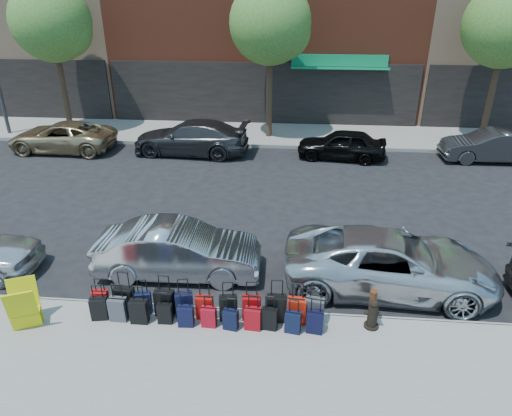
# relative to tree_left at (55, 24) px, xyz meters

# --- Properties ---
(ground) EXTENTS (120.00, 120.00, 0.00)m
(ground) POSITION_rel_tree_left_xyz_m (9.86, -9.50, -5.41)
(ground) COLOR black
(ground) RESTS_ON ground
(sidewalk_near) EXTENTS (60.00, 4.00, 0.15)m
(sidewalk_near) POSITION_rel_tree_left_xyz_m (9.86, -16.00, -5.34)
(sidewalk_near) COLOR gray
(sidewalk_near) RESTS_ON ground
(sidewalk_far) EXTENTS (60.00, 4.00, 0.15)m
(sidewalk_far) POSITION_rel_tree_left_xyz_m (9.86, 0.50, -5.34)
(sidewalk_far) COLOR gray
(sidewalk_far) RESTS_ON ground
(curb_near) EXTENTS (60.00, 0.08, 0.15)m
(curb_near) POSITION_rel_tree_left_xyz_m (9.86, -13.98, -5.34)
(curb_near) COLOR gray
(curb_near) RESTS_ON ground
(curb_far) EXTENTS (60.00, 0.08, 0.15)m
(curb_far) POSITION_rel_tree_left_xyz_m (9.86, -1.52, -5.34)
(curb_far) COLOR gray
(curb_far) RESTS_ON ground
(tree_left) EXTENTS (3.80, 3.80, 7.27)m
(tree_left) POSITION_rel_tree_left_xyz_m (0.00, 0.00, 0.00)
(tree_left) COLOR black
(tree_left) RESTS_ON sidewalk_far
(tree_center) EXTENTS (3.80, 3.80, 7.27)m
(tree_center) POSITION_rel_tree_left_xyz_m (10.50, 0.00, 0.00)
(tree_center) COLOR black
(tree_center) RESTS_ON sidewalk_far
(tree_right) EXTENTS (3.80, 3.80, 7.27)m
(tree_right) POSITION_rel_tree_left_xyz_m (21.00, 0.00, 0.00)
(tree_right) COLOR black
(tree_right) RESTS_ON sidewalk_far
(suitcase_front_0) EXTENTS (0.37, 0.21, 0.86)m
(suitcase_front_0) POSITION_rel_tree_left_xyz_m (7.32, -14.29, -4.99)
(suitcase_front_0) COLOR #A80A0C
(suitcase_front_0) RESTS_ON sidewalk_near
(suitcase_front_1) EXTENTS (0.47, 0.30, 1.07)m
(suitcase_front_1) POSITION_rel_tree_left_xyz_m (7.90, -14.30, -4.93)
(suitcase_front_1) COLOR black
(suitcase_front_1) RESTS_ON sidewalk_near
(suitcase_front_2) EXTENTS (0.39, 0.26, 0.88)m
(suitcase_front_2) POSITION_rel_tree_left_xyz_m (8.33, -14.27, -4.99)
(suitcase_front_2) COLOR black
(suitcase_front_2) RESTS_ON sidewalk_near
(suitcase_front_3) EXTENTS (0.45, 0.28, 1.04)m
(suitcase_front_3) POSITION_rel_tree_left_xyz_m (8.85, -14.31, -4.93)
(suitcase_front_3) COLOR black
(suitcase_front_3) RESTS_ON sidewalk_near
(suitcase_front_4) EXTENTS (0.43, 0.29, 0.95)m
(suitcase_front_4) POSITION_rel_tree_left_xyz_m (9.30, -14.27, -4.96)
(suitcase_front_4) COLOR black
(suitcase_front_4) RESTS_ON sidewalk_near
(suitcase_front_5) EXTENTS (0.39, 0.22, 0.92)m
(suitcase_front_5) POSITION_rel_tree_left_xyz_m (9.79, -14.34, -4.97)
(suitcase_front_5) COLOR #A50E0A
(suitcase_front_5) RESTS_ON sidewalk_near
(suitcase_front_6) EXTENTS (0.43, 0.28, 0.97)m
(suitcase_front_6) POSITION_rel_tree_left_xyz_m (10.33, -14.33, -4.96)
(suitcase_front_6) COLOR black
(suitcase_front_6) RESTS_ON sidewalk_near
(suitcase_front_7) EXTENTS (0.41, 0.23, 0.98)m
(suitcase_front_7) POSITION_rel_tree_left_xyz_m (10.86, -14.29, -4.95)
(suitcase_front_7) COLOR maroon
(suitcase_front_7) RESTS_ON sidewalk_near
(suitcase_front_8) EXTENTS (0.44, 0.25, 1.05)m
(suitcase_front_8) POSITION_rel_tree_left_xyz_m (11.43, -14.29, -4.93)
(suitcase_front_8) COLOR black
(suitcase_front_8) RESTS_ON sidewalk_near
(suitcase_front_9) EXTENTS (0.43, 0.26, 1.00)m
(suitcase_front_9) POSITION_rel_tree_left_xyz_m (11.89, -14.31, -4.95)
(suitcase_front_9) COLOR #AF1B0B
(suitcase_front_9) RESTS_ON sidewalk_near
(suitcase_front_10) EXTENTS (0.46, 0.31, 1.02)m
(suitcase_front_10) POSITION_rel_tree_left_xyz_m (12.28, -14.28, -4.94)
(suitcase_front_10) COLOR #38393D
(suitcase_front_10) RESTS_ON sidewalk_near
(suitcase_back_0) EXTENTS (0.40, 0.28, 0.89)m
(suitcase_back_0) POSITION_rel_tree_left_xyz_m (7.40, -14.58, -4.99)
(suitcase_back_0) COLOR black
(suitcase_back_0) RESTS_ON sidewalk_near
(suitcase_back_1) EXTENTS (0.40, 0.24, 0.93)m
(suitcase_back_1) POSITION_rel_tree_left_xyz_m (7.84, -14.58, -4.97)
(suitcase_back_1) COLOR #3F3F44
(suitcase_back_1) RESTS_ON sidewalk_near
(suitcase_back_2) EXTENTS (0.40, 0.23, 0.94)m
(suitcase_back_2) POSITION_rel_tree_left_xyz_m (8.34, -14.62, -4.97)
(suitcase_back_2) COLOR black
(suitcase_back_2) RESTS_ON sidewalk_near
(suitcase_back_3) EXTENTS (0.33, 0.20, 0.78)m
(suitcase_back_3) POSITION_rel_tree_left_xyz_m (8.92, -14.58, -5.02)
(suitcase_back_3) COLOR black
(suitcase_back_3) RESTS_ON sidewalk_near
(suitcase_back_4) EXTENTS (0.35, 0.22, 0.82)m
(suitcase_back_4) POSITION_rel_tree_left_xyz_m (9.42, -14.65, -5.00)
(suitcase_back_4) COLOR black
(suitcase_back_4) RESTS_ON sidewalk_near
(suitcase_back_5) EXTENTS (0.34, 0.20, 0.79)m
(suitcase_back_5) POSITION_rel_tree_left_xyz_m (9.93, -14.61, -5.02)
(suitcase_back_5) COLOR #A10A19
(suitcase_back_5) RESTS_ON sidewalk_near
(suitcase_back_6) EXTENTS (0.36, 0.24, 0.79)m
(suitcase_back_6) POSITION_rel_tree_left_xyz_m (10.43, -14.66, -5.02)
(suitcase_back_6) COLOR black
(suitcase_back_6) RESTS_ON sidewalk_near
(suitcase_back_7) EXTENTS (0.38, 0.24, 0.87)m
(suitcase_back_7) POSITION_rel_tree_left_xyz_m (10.92, -14.61, -4.99)
(suitcase_back_7) COLOR maroon
(suitcase_back_7) RESTS_ON sidewalk_near
(suitcase_back_8) EXTENTS (0.37, 0.24, 0.83)m
(suitcase_back_8) POSITION_rel_tree_left_xyz_m (11.29, -14.58, -5.00)
(suitcase_back_8) COLOR black
(suitcase_back_8) RESTS_ON sidewalk_near
(suitcase_back_9) EXTENTS (0.37, 0.26, 0.82)m
(suitcase_back_9) POSITION_rel_tree_left_xyz_m (11.81, -14.64, -5.00)
(suitcase_back_9) COLOR black
(suitcase_back_9) RESTS_ON sidewalk_near
(suitcase_back_10) EXTENTS (0.38, 0.26, 0.85)m
(suitcase_back_10) POSITION_rel_tree_left_xyz_m (12.28, -14.61, -5.00)
(suitcase_back_10) COLOR black
(suitcase_back_10) RESTS_ON sidewalk_near
(fire_hydrant) EXTENTS (0.38, 0.33, 0.74)m
(fire_hydrant) POSITION_rel_tree_left_xyz_m (13.56, -14.33, -4.92)
(fire_hydrant) COLOR black
(fire_hydrant) RESTS_ON sidewalk_near
(bollard) EXTENTS (0.17, 0.17, 0.91)m
(bollard) POSITION_rel_tree_left_xyz_m (13.54, -14.25, -4.79)
(bollard) COLOR #38190C
(bollard) RESTS_ON sidewalk_near
(display_rack) EXTENTS (0.83, 0.86, 1.09)m
(display_rack) POSITION_rel_tree_left_xyz_m (5.87, -14.96, -4.72)
(display_rack) COLOR #CECE0B
(display_rack) RESTS_ON sidewalk_near
(car_near_1) EXTENTS (4.41, 1.66, 1.44)m
(car_near_1) POSITION_rel_tree_left_xyz_m (8.72, -12.40, -4.69)
(car_near_1) COLOR silver
(car_near_1) RESTS_ON ground
(car_near_2) EXTENTS (5.45, 2.73, 1.48)m
(car_near_2) POSITION_rel_tree_left_xyz_m (14.22, -12.51, -4.67)
(car_near_2) COLOR silver
(car_near_2) RESTS_ON ground
(car_far_0) EXTENTS (4.94, 2.35, 1.36)m
(car_far_0) POSITION_rel_tree_left_xyz_m (0.79, -2.77, -4.73)
(car_far_0) COLOR tan
(car_far_0) RESTS_ON ground
(car_far_1) EXTENTS (5.43, 2.50, 1.54)m
(car_far_1) POSITION_rel_tree_left_xyz_m (6.93, -2.65, -4.64)
(car_far_1) COLOR #303032
(car_far_1) RESTS_ON ground
(car_far_2) EXTENTS (4.07, 2.03, 1.33)m
(car_far_2) POSITION_rel_tree_left_xyz_m (13.79, -2.74, -4.75)
(car_far_2) COLOR black
(car_far_2) RESTS_ON ground
(car_far_3) EXTENTS (4.30, 1.57, 1.41)m
(car_far_3) POSITION_rel_tree_left_xyz_m (20.37, -2.48, -4.71)
(car_far_3) COLOR #333335
(car_far_3) RESTS_ON ground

